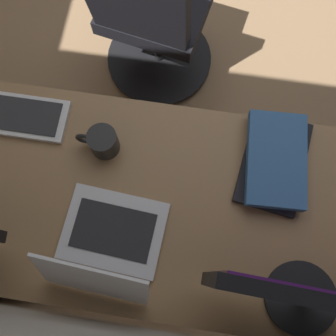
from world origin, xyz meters
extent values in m
cube|color=#936D47|center=(0.23, 1.63, 0.71)|extent=(2.24, 0.64, 0.03)
cube|color=#936D47|center=(0.77, 1.66, 0.35)|extent=(0.40, 0.50, 0.69)
cube|color=silver|center=(0.77, 1.40, 0.35)|extent=(0.37, 0.01, 0.61)
cylinder|color=black|center=(-0.18, 1.83, 0.74)|extent=(0.20, 0.20, 0.01)
cylinder|color=black|center=(-0.18, 1.83, 0.79)|extent=(0.04, 0.04, 0.10)
cube|color=silver|center=(0.36, 1.73, 0.74)|extent=(0.30, 0.24, 0.01)
cube|color=#262628|center=(0.36, 1.73, 0.75)|extent=(0.24, 0.16, 0.00)
cube|color=silver|center=(0.37, 1.87, 0.85)|extent=(0.29, 0.09, 0.20)
cube|color=navy|center=(0.37, 1.87, 0.85)|extent=(0.26, 0.07, 0.17)
cube|color=silver|center=(0.78, 1.42, 0.74)|extent=(0.42, 0.14, 0.02)
cube|color=#2D2D30|center=(0.78, 1.42, 0.75)|extent=(0.38, 0.11, 0.00)
cube|color=black|center=(-0.08, 1.45, 0.74)|extent=(0.22, 0.32, 0.02)
cube|color=#38669E|center=(-0.08, 1.45, 0.77)|extent=(0.18, 0.30, 0.03)
cylinder|color=black|center=(0.44, 1.48, 0.77)|extent=(0.09, 0.09, 0.09)
torus|color=black|center=(0.49, 1.48, 0.78)|extent=(0.06, 0.01, 0.06)
cube|color=black|center=(0.41, 0.71, 0.46)|extent=(0.51, 0.50, 0.07)
cylinder|color=black|center=(0.41, 0.71, 0.24)|extent=(0.05, 0.05, 0.37)
cylinder|color=black|center=(0.41, 0.71, 0.04)|extent=(0.56, 0.56, 0.03)
camera|label=1|loc=(0.19, 1.82, 1.80)|focal=39.51mm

